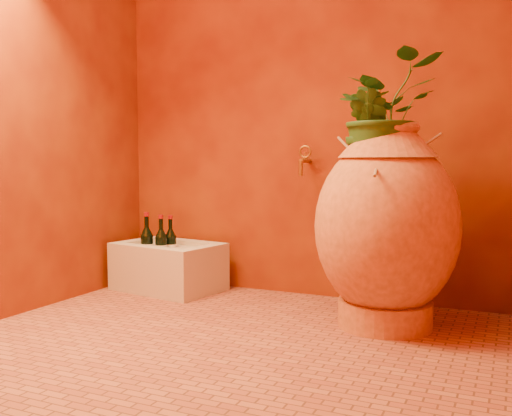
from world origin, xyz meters
The scene contains 11 objects.
floor centered at (0.00, 0.00, 0.00)m, with size 2.50×2.50×0.00m, color #9B4F32.
wall_back centered at (0.00, 1.00, 1.25)m, with size 2.50×0.02×2.50m, color #5B1505.
wall_left centered at (-1.25, 0.00, 1.25)m, with size 0.02×2.00×2.50m, color #5B1505.
amphora centered at (0.56, 0.51, 0.50)m, with size 0.75×0.75×1.00m.
stone_basin centered at (-0.85, 0.75, 0.14)m, with size 0.70×0.54×0.30m.
wine_bottle_a centered at (-0.96, 0.67, 0.28)m, with size 0.08×0.08×0.33m.
wine_bottle_b centered at (-0.87, 0.70, 0.28)m, with size 0.08×0.08×0.32m.
wine_bottle_c centered at (-0.85, 0.78, 0.27)m, with size 0.08×0.08×0.31m.
wall_tap centered at (0.00, 0.91, 0.82)m, with size 0.08×0.16×0.18m.
plant_main centered at (0.54, 0.52, 1.04)m, with size 0.50×0.43×0.56m, color #1E4719.
plant_side centered at (0.47, 0.47, 0.95)m, with size 0.22×0.17×0.39m, color #1E4719.
Camera 1 is at (1.13, -2.25, 0.80)m, focal length 40.00 mm.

